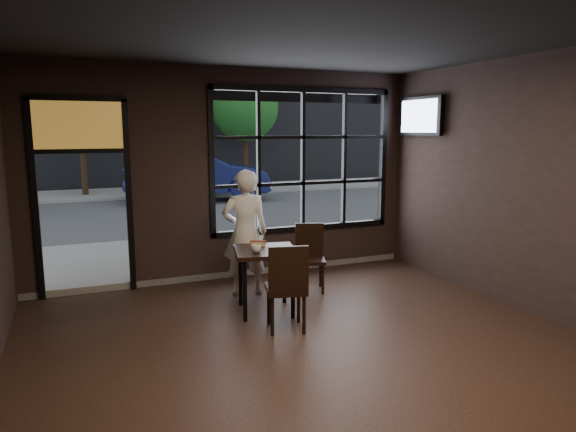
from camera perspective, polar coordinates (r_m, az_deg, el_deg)
name	(u,v)px	position (r m, az deg, el deg)	size (l,w,h in m)	color
floor	(338,375)	(5.11, 5.62, -17.14)	(6.00, 7.00, 0.02)	black
ceiling	(345,18)	(4.66, 6.31, 20.98)	(6.00, 7.00, 0.02)	black
window_frame	(303,160)	(8.25, 1.66, 6.20)	(3.06, 0.12, 2.28)	black
stained_transom	(78,125)	(7.51, -22.27, 9.37)	(1.20, 0.06, 0.70)	orange
street_asphalt	(120,175)	(28.19, -18.18, 4.38)	(60.00, 41.00, 0.04)	#545456
building_across	(113,20)	(27.60, -18.86, 19.95)	(28.00, 12.00, 15.00)	#5B5956
cafe_table	(266,280)	(6.52, -2.50, -7.16)	(0.75, 0.75, 0.82)	black
chair_near	(286,286)	(5.93, -0.24, -7.80)	(0.45, 0.45, 1.03)	black
chair_window	(310,258)	(7.34, 2.48, -4.70)	(0.41, 0.41, 0.95)	black
man	(245,233)	(7.12, -4.78, -1.86)	(0.64, 0.42, 1.75)	silver
hotdog	(258,244)	(6.60, -3.35, -3.08)	(0.20, 0.08, 0.06)	tan
cup	(256,249)	(6.25, -3.53, -3.63)	(0.12, 0.12, 0.10)	silver
tv	(421,116)	(8.52, 14.56, 10.69)	(0.12, 1.03, 0.60)	black
navy_car	(198,175)	(16.89, -9.99, 4.54)	(1.59, 4.56, 1.50)	navy
tree_left	(80,111)	(18.75, -22.10, 10.77)	(2.42, 2.42, 4.13)	#332114
tree_right	(245,108)	(20.32, -4.83, 11.92)	(2.61, 2.61, 4.45)	#332114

